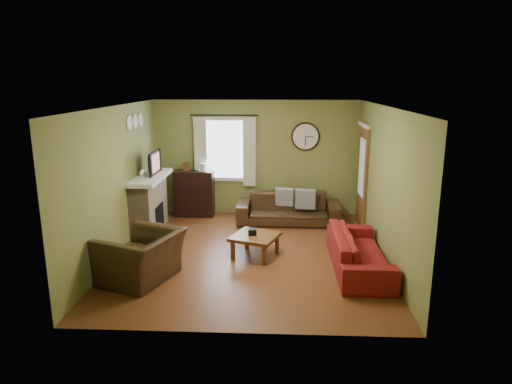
{
  "coord_description": "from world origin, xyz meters",
  "views": [
    {
      "loc": [
        0.48,
        -7.61,
        3.03
      ],
      "look_at": [
        0.1,
        0.4,
        1.05
      ],
      "focal_mm": 32.0,
      "sensor_mm": 36.0,
      "label": 1
    }
  ],
  "objects_px": {
    "sofa_brown": "(288,208)",
    "sofa_red": "(359,251)",
    "armchair": "(141,257)",
    "coffee_table": "(255,246)",
    "bookshelf": "(194,193)"
  },
  "relations": [
    {
      "from": "sofa_red",
      "to": "armchair",
      "type": "bearing_deg",
      "value": 99.55
    },
    {
      "from": "sofa_brown",
      "to": "coffee_table",
      "type": "height_order",
      "value": "sofa_brown"
    },
    {
      "from": "sofa_red",
      "to": "coffee_table",
      "type": "relative_size",
      "value": 2.86
    },
    {
      "from": "armchair",
      "to": "bookshelf",
      "type": "bearing_deg",
      "value": -162.84
    },
    {
      "from": "armchair",
      "to": "coffee_table",
      "type": "distance_m",
      "value": 2.01
    },
    {
      "from": "bookshelf",
      "to": "sofa_red",
      "type": "height_order",
      "value": "bookshelf"
    },
    {
      "from": "sofa_brown",
      "to": "armchair",
      "type": "distance_m",
      "value": 3.83
    },
    {
      "from": "sofa_red",
      "to": "coffee_table",
      "type": "height_order",
      "value": "sofa_red"
    },
    {
      "from": "sofa_brown",
      "to": "sofa_red",
      "type": "relative_size",
      "value": 1.04
    },
    {
      "from": "sofa_brown",
      "to": "armchair",
      "type": "bearing_deg",
      "value": -127.49
    },
    {
      "from": "sofa_brown",
      "to": "bookshelf",
      "type": "bearing_deg",
      "value": 168.63
    },
    {
      "from": "coffee_table",
      "to": "sofa_brown",
      "type": "bearing_deg",
      "value": 72.74
    },
    {
      "from": "bookshelf",
      "to": "sofa_red",
      "type": "relative_size",
      "value": 0.49
    },
    {
      "from": "sofa_brown",
      "to": "coffee_table",
      "type": "distance_m",
      "value": 2.08
    },
    {
      "from": "sofa_red",
      "to": "sofa_brown",
      "type": "bearing_deg",
      "value": 24.14
    }
  ]
}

